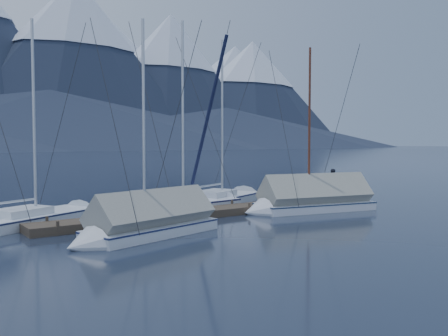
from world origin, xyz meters
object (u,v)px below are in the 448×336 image
(sailboat_open_mid, at_px, (192,206))
(sailboat_covered_near, at_px, (306,202))
(person, at_px, (333,183))
(sailboat_open_right, at_px, (227,199))
(sailboat_covered_far, at_px, (142,226))
(sailboat_open_left, at_px, (45,218))

(sailboat_open_mid, height_order, sailboat_covered_near, sailboat_open_mid)
(person, bearing_deg, sailboat_open_right, 71.64)
(sailboat_covered_far, bearing_deg, sailboat_open_left, 109.17)
(sailboat_open_right, distance_m, person, 6.10)
(sailboat_open_mid, bearing_deg, person, -16.03)
(sailboat_covered_far, xyz_separation_m, person, (13.16, 2.69, 0.72))
(sailboat_open_left, xyz_separation_m, sailboat_covered_near, (11.43, -4.20, 0.28))
(sailboat_covered_far, height_order, person, sailboat_covered_far)
(sailboat_covered_near, xyz_separation_m, person, (3.62, 1.44, 0.69))
(sailboat_open_left, bearing_deg, sailboat_open_right, 4.83)
(sailboat_open_right, bearing_deg, sailboat_open_mid, -157.18)
(sailboat_open_right, height_order, sailboat_covered_near, sailboat_open_right)
(sailboat_open_right, bearing_deg, sailboat_open_left, -175.17)
(person, bearing_deg, sailboat_open_left, 98.25)
(sailboat_covered_far, bearing_deg, sailboat_open_mid, 43.83)
(sailboat_open_right, xyz_separation_m, person, (4.81, -3.62, 0.96))
(sailboat_open_mid, distance_m, person, 8.35)
(sailboat_open_right, distance_m, sailboat_covered_far, 10.47)
(sailboat_open_right, bearing_deg, sailboat_covered_far, -142.92)
(sailboat_open_mid, relative_size, sailboat_covered_far, 1.21)
(sailboat_open_mid, height_order, sailboat_open_right, sailboat_open_mid)
(sailboat_open_left, relative_size, sailboat_open_right, 0.94)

